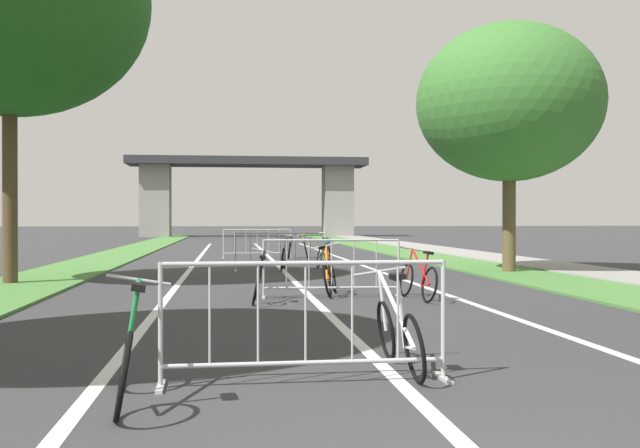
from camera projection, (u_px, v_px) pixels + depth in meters
grass_verge_left at (124, 253)px, 30.50m from camera, size 2.15×70.29×0.05m
grass_verge_right at (399, 252)px, 31.87m from camera, size 2.15×70.29×0.05m
sidewalk_path_right at (448, 251)px, 32.12m from camera, size 2.14×70.29×0.08m
lane_stripe_center at (278, 265)px, 22.82m from camera, size 0.14×40.66×0.01m
lane_stripe_right_lane at (360, 264)px, 23.12m from camera, size 0.14×40.66×0.01m
lane_stripe_left_lane at (193, 266)px, 22.51m from camera, size 0.14×40.66×0.01m
overpass_bridge at (248, 184)px, 60.28m from camera, size 19.04×4.17×6.34m
tree_right_pine_far at (509, 103)px, 19.47m from camera, size 4.84×4.84×6.50m
crowd_barrier_nearest at (306, 323)px, 6.37m from camera, size 2.49×0.49×1.05m
crowd_barrier_second at (332, 268)px, 13.37m from camera, size 2.50×0.56×1.05m
crowd_barrier_third at (281, 252)px, 20.18m from camera, size 2.51×0.58×1.05m
crowd_barrier_fourth at (257, 244)px, 27.00m from camera, size 2.50×0.57×1.05m
bicycle_black_0 at (258, 281)px, 12.63m from camera, size 0.51×1.68×0.90m
bicycle_white_1 at (398, 333)px, 6.87m from camera, size 0.54×1.66×0.94m
bicycle_teal_2 at (323, 256)px, 20.78m from camera, size 0.51×1.71×0.94m
bicycle_purple_3 at (290, 249)px, 26.75m from camera, size 0.49×1.59×0.84m
bicycle_green_4 at (126, 356)px, 5.67m from camera, size 0.52×1.68×0.96m
bicycle_red_5 at (418, 279)px, 13.04m from camera, size 0.46×1.72×0.92m
bicycle_orange_6 at (329, 275)px, 13.78m from camera, size 0.55×1.62×0.96m
bicycle_silver_7 at (284, 257)px, 20.64m from camera, size 0.44×1.66×0.94m
bicycle_yellow_8 at (305, 248)px, 26.75m from camera, size 0.60×1.74×0.93m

